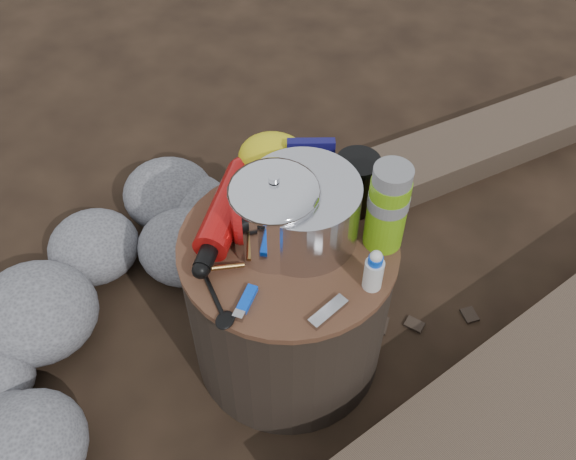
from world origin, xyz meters
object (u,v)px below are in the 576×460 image
(camping_pot, at_px, (275,212))
(thermos, at_px, (387,208))
(stump, at_px, (288,302))
(fuel_bottle, at_px, (227,209))
(travel_mug, at_px, (356,184))

(camping_pot, relative_size, thermos, 0.88)
(stump, relative_size, camping_pot, 2.61)
(camping_pot, distance_m, fuel_bottle, 0.13)
(thermos, height_order, travel_mug, thermos)
(fuel_bottle, distance_m, travel_mug, 0.28)
(stump, height_order, thermos, thermos)
(fuel_bottle, height_order, travel_mug, travel_mug)
(camping_pot, bearing_deg, fuel_bottle, 171.40)
(thermos, bearing_deg, fuel_bottle, -169.55)
(fuel_bottle, bearing_deg, stump, -12.09)
(camping_pot, xyz_separation_m, fuel_bottle, (-0.12, 0.02, -0.05))
(thermos, bearing_deg, stump, -157.47)
(travel_mug, bearing_deg, stump, -122.94)
(thermos, bearing_deg, travel_mug, 137.41)
(camping_pot, distance_m, travel_mug, 0.20)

